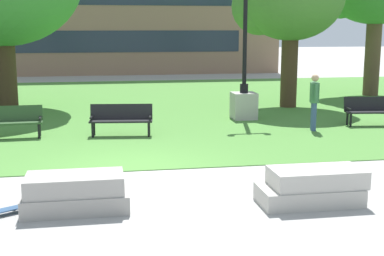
{
  "coord_description": "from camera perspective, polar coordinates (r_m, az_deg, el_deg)",
  "views": [
    {
      "loc": [
        -0.63,
        -11.4,
        3.12
      ],
      "look_at": [
        1.11,
        -1.4,
        1.2
      ],
      "focal_mm": 50.0,
      "sensor_mm": 36.0,
      "label": 1
    }
  ],
  "objects": [
    {
      "name": "park_bench_near_left",
      "position": [
        15.97,
        -18.87,
        0.83
      ],
      "size": [
        1.82,
        0.62,
        0.9
      ],
      "color": "#284723",
      "rests_on": "grass_lawn"
    },
    {
      "name": "lamp_post_left",
      "position": [
        18.32,
        5.57,
        4.34
      ],
      "size": [
        1.32,
        0.8,
        5.39
      ],
      "color": "#ADA89E",
      "rests_on": "grass_lawn"
    },
    {
      "name": "person_bystander_near_lawn",
      "position": [
        16.57,
        12.91,
        3.03
      ],
      "size": [
        0.34,
        0.82,
        1.71
      ],
      "color": "#384C7A",
      "rests_on": "grass_lawn"
    },
    {
      "name": "park_bench_near_right",
      "position": [
        15.6,
        -7.56,
        1.09
      ],
      "size": [
        1.85,
        0.75,
        0.9
      ],
      "color": "black",
      "rests_on": "grass_lawn"
    },
    {
      "name": "grass_lawn",
      "position": [
        21.63,
        -8.09,
        2.34
      ],
      "size": [
        40.0,
        20.0,
        0.02
      ],
      "primitive_type": "cube",
      "color": "#4C8438",
      "rests_on": "ground"
    },
    {
      "name": "concrete_block_center",
      "position": [
        9.48,
        -12.31,
        -6.82
      ],
      "size": [
        1.8,
        0.9,
        0.64
      ],
      "color": "#9E9991",
      "rests_on": "ground"
    },
    {
      "name": "concrete_block_left",
      "position": [
        9.86,
        12.72,
        -6.14
      ],
      "size": [
        1.86,
        0.9,
        0.64
      ],
      "color": "#B2ADA3",
      "rests_on": "ground"
    },
    {
      "name": "skateboard",
      "position": [
        9.64,
        -19.39,
        -8.26
      ],
      "size": [
        0.98,
        0.69,
        0.14
      ],
      "color": "#2D4C75",
      "rests_on": "ground"
    },
    {
      "name": "park_bench_far_left",
      "position": [
        18.06,
        18.74,
        1.93
      ],
      "size": [
        1.85,
        0.74,
        0.9
      ],
      "color": "black",
      "rests_on": "grass_lawn"
    },
    {
      "name": "ground_plane",
      "position": [
        11.84,
        -6.47,
        -4.64
      ],
      "size": [
        140.0,
        140.0,
        0.0
      ],
      "primitive_type": "plane",
      "color": "#A3A09B"
    }
  ]
}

